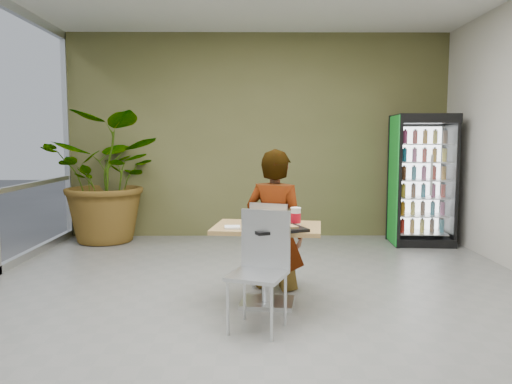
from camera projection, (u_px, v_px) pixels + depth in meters
ground at (261, 308)px, 4.56m from camera, size 7.00×7.00×0.00m
room_envelope at (261, 133)px, 4.40m from camera, size 6.00×7.00×3.20m
dining_table at (267, 248)px, 4.62m from camera, size 1.06×0.81×0.75m
chair_far at (272, 238)px, 5.12m from camera, size 0.52×0.53×0.90m
chair_near at (262, 259)px, 4.08m from camera, size 0.55×0.55×0.96m
seated_woman at (275, 234)px, 5.15m from camera, size 0.75×0.63×1.75m
pizza_plate at (260, 224)px, 4.60m from camera, size 0.29×0.24×0.03m
soda_cup at (296, 217)px, 4.56m from camera, size 0.10×0.10×0.17m
napkin_stack at (232, 227)px, 4.46m from camera, size 0.15×0.15×0.02m
cafeteria_tray at (277, 229)px, 4.34m from camera, size 0.57×0.50×0.03m
beverage_fridge at (422, 180)px, 7.33m from camera, size 0.92×0.73×1.91m
potted_plant at (110, 178)px, 7.49m from camera, size 2.05×1.87×1.95m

